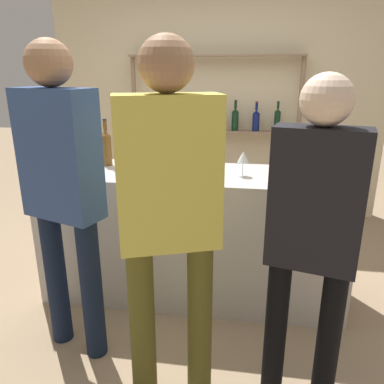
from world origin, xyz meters
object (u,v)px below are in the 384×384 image
(customer_center, at_px, (169,207))
(customer_left, at_px, (62,182))
(counter_bottle_1, at_px, (77,143))
(counter_bottle_2, at_px, (302,155))
(counter_bottle_3, at_px, (189,159))
(ice_bucket, at_px, (296,162))
(customer_right, at_px, (313,228))
(wine_glass, at_px, (243,158))
(counter_bottle_0, at_px, (106,147))

(customer_center, relative_size, customer_left, 0.99)
(customer_center, xyz_separation_m, customer_left, (-0.66, 0.26, 0.01))
(counter_bottle_1, bearing_deg, counter_bottle_2, -2.56)
(customer_center, bearing_deg, counter_bottle_3, -16.80)
(counter_bottle_1, height_order, customer_center, customer_center)
(ice_bucket, distance_m, customer_left, 1.47)
(counter_bottle_1, height_order, customer_right, customer_right)
(wine_glass, distance_m, ice_bucket, 0.35)
(counter_bottle_2, bearing_deg, customer_left, -149.13)
(wine_glass, bearing_deg, counter_bottle_3, -167.01)
(ice_bucket, distance_m, customer_right, 0.87)
(counter_bottle_0, bearing_deg, counter_bottle_1, 163.72)
(counter_bottle_0, relative_size, customer_left, 0.19)
(counter_bottle_3, xyz_separation_m, ice_bucket, (0.71, 0.05, -0.00))
(customer_right, bearing_deg, ice_bucket, 13.26)
(wine_glass, bearing_deg, customer_left, -145.58)
(ice_bucket, xyz_separation_m, customer_left, (-1.33, -0.64, -0.01))
(counter_bottle_3, relative_size, wine_glass, 1.86)
(counter_bottle_1, distance_m, wine_glass, 1.33)
(counter_bottle_1, bearing_deg, customer_left, -70.09)
(counter_bottle_3, bearing_deg, counter_bottle_0, 160.32)
(counter_bottle_1, xyz_separation_m, customer_left, (0.33, -0.91, -0.04))
(counter_bottle_0, height_order, customer_right, customer_right)
(counter_bottle_1, relative_size, customer_right, 0.22)
(wine_glass, bearing_deg, customer_center, -108.89)
(wine_glass, distance_m, customer_center, 0.99)
(counter_bottle_2, xyz_separation_m, counter_bottle_3, (-0.77, -0.24, -0.00))
(counter_bottle_3, height_order, customer_right, customer_right)
(counter_bottle_1, distance_m, counter_bottle_2, 1.72)
(counter_bottle_0, xyz_separation_m, customer_left, (0.06, -0.83, -0.03))
(customer_center, bearing_deg, counter_bottle_1, 20.61)
(counter_bottle_2, height_order, wine_glass, counter_bottle_2)
(customer_right, bearing_deg, counter_bottle_0, 66.58)
(customer_right, relative_size, customer_left, 0.91)
(ice_bucket, bearing_deg, counter_bottle_2, 72.20)
(customer_left, bearing_deg, counter_bottle_3, -27.25)
(counter_bottle_2, relative_size, customer_left, 0.18)
(counter_bottle_0, bearing_deg, wine_glass, -8.69)
(wine_glass, relative_size, ice_bucket, 0.72)
(counter_bottle_0, relative_size, customer_center, 0.19)
(counter_bottle_3, height_order, wine_glass, counter_bottle_3)
(counter_bottle_0, height_order, counter_bottle_3, counter_bottle_0)
(counter_bottle_3, bearing_deg, wine_glass, 12.99)
(customer_left, bearing_deg, counter_bottle_1, 39.14)
(counter_bottle_2, height_order, counter_bottle_3, counter_bottle_2)
(counter_bottle_1, relative_size, ice_bucket, 1.57)
(counter_bottle_2, bearing_deg, counter_bottle_3, -162.47)
(wine_glass, xyz_separation_m, customer_left, (-0.98, -0.67, -0.02))
(counter_bottle_3, relative_size, customer_center, 0.18)
(wine_glass, bearing_deg, counter_bottle_1, 169.69)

